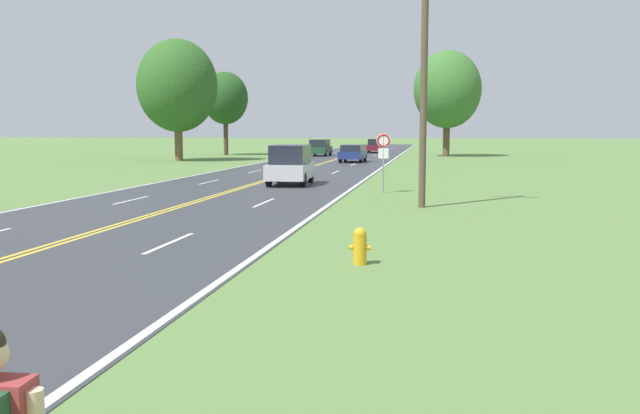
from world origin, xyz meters
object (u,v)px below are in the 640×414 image
(car_silver_van_mid_far, at_px, (290,164))
(car_dark_green_hatchback_distant, at_px, (320,147))
(tree_mid_treeline, at_px, (225,98))
(car_dark_blue_hatchback_receding, at_px, (353,153))
(tree_right_cluster, at_px, (447,90))
(traffic_sign, at_px, (383,148))
(fire_hydrant, at_px, (360,246))
(car_maroon_sedan_horizon, at_px, (376,146))
(tree_left_verge, at_px, (177,86))

(car_silver_van_mid_far, relative_size, car_dark_green_hatchback_distant, 1.02)
(tree_mid_treeline, relative_size, car_dark_blue_hatchback_receding, 2.22)
(tree_right_cluster, bearing_deg, traffic_sign, -94.55)
(tree_mid_treeline, bearing_deg, car_silver_van_mid_far, -67.67)
(car_dark_blue_hatchback_receding, bearing_deg, fire_hydrant, 9.29)
(tree_mid_treeline, xyz_separation_m, car_dark_blue_hatchback_receding, (14.88, -12.74, -5.06))
(traffic_sign, distance_m, car_maroon_sedan_horizon, 48.75)
(fire_hydrant, bearing_deg, tree_right_cluster, 87.52)
(tree_left_verge, xyz_separation_m, car_silver_van_mid_far, (14.73, -22.77, -5.33))
(fire_hydrant, distance_m, car_dark_blue_hatchback_receding, 42.09)
(fire_hydrant, xyz_separation_m, tree_mid_treeline, (-20.19, 54.50, 5.46))
(traffic_sign, distance_m, car_dark_green_hatchback_distant, 39.53)
(traffic_sign, distance_m, tree_left_verge, 32.96)
(fire_hydrant, relative_size, tree_mid_treeline, 0.09)
(fire_hydrant, relative_size, car_dark_green_hatchback_distant, 0.19)
(traffic_sign, bearing_deg, car_silver_van_mid_far, 144.61)
(car_silver_van_mid_far, height_order, car_maroon_sedan_horizon, car_silver_van_mid_far)
(tree_mid_treeline, relative_size, car_silver_van_mid_far, 2.11)
(traffic_sign, relative_size, car_maroon_sedan_horizon, 0.56)
(car_silver_van_mid_far, bearing_deg, car_dark_green_hatchback_distant, -174.91)
(car_dark_blue_hatchback_receding, relative_size, car_maroon_sedan_horizon, 0.85)
(fire_hydrant, relative_size, tree_left_verge, 0.07)
(car_dark_blue_hatchback_receding, xyz_separation_m, car_maroon_sedan_horizon, (-0.13, 22.23, 0.01))
(traffic_sign, distance_m, tree_mid_treeline, 43.77)
(traffic_sign, bearing_deg, tree_right_cluster, 85.45)
(tree_right_cluster, distance_m, car_dark_green_hatchback_distant, 13.78)
(car_silver_van_mid_far, bearing_deg, traffic_sign, 52.22)
(tree_mid_treeline, height_order, tree_right_cluster, tree_right_cluster)
(fire_hydrant, distance_m, car_maroon_sedan_horizon, 64.22)
(tree_right_cluster, bearing_deg, tree_left_verge, -149.84)
(car_maroon_sedan_horizon, bearing_deg, tree_left_verge, -34.52)
(car_dark_blue_hatchback_receding, bearing_deg, tree_left_verge, -87.54)
(traffic_sign, distance_m, tree_right_cluster, 39.74)
(tree_right_cluster, bearing_deg, car_dark_blue_hatchback_receding, -120.45)
(tree_left_verge, xyz_separation_m, tree_right_cluster, (22.66, 13.17, 0.20))
(car_silver_van_mid_far, relative_size, car_dark_blue_hatchback_receding, 1.05)
(car_dark_blue_hatchback_receding, bearing_deg, tree_mid_treeline, -128.52)
(tree_left_verge, distance_m, car_maroon_sedan_horizon, 27.39)
(tree_left_verge, bearing_deg, car_dark_green_hatchback_distant, 50.30)
(fire_hydrant, distance_m, traffic_sign, 15.57)
(tree_left_verge, bearing_deg, car_dark_blue_hatchback_receding, 0.40)
(car_dark_green_hatchback_distant, bearing_deg, traffic_sign, -163.94)
(tree_mid_treeline, relative_size, tree_right_cluster, 0.83)
(fire_hydrant, bearing_deg, car_dark_green_hatchback_distant, 100.67)
(traffic_sign, xyz_separation_m, car_dark_green_hatchback_distant, (-9.39, 38.39, -1.06))
(car_maroon_sedan_horizon, bearing_deg, tree_right_cluster, 39.53)
(tree_left_verge, relative_size, car_maroon_sedan_horizon, 2.26)
(tree_right_cluster, relative_size, car_dark_green_hatchback_distant, 2.60)
(tree_left_verge, height_order, car_silver_van_mid_far, tree_left_verge)
(car_dark_green_hatchback_distant, xyz_separation_m, car_maroon_sedan_horizon, (4.71, 10.12, -0.07))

